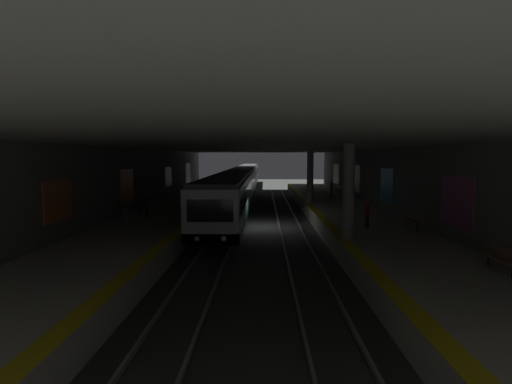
{
  "coord_description": "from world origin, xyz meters",
  "views": [
    {
      "loc": [
        -27.32,
        -0.36,
        4.96
      ],
      "look_at": [
        10.46,
        0.39,
        1.57
      ],
      "focal_mm": 27.33,
      "sensor_mm": 36.0,
      "label": 1
    }
  ],
  "objects_px": {
    "bench_left_near": "(503,257)",
    "bench_right_near": "(172,192)",
    "pillar_near": "(348,192)",
    "metro_train": "(243,181)",
    "trash_bin": "(126,216)",
    "bench_left_mid": "(414,220)",
    "person_walking_mid": "(181,194)",
    "person_boarding": "(367,213)",
    "bench_right_mid": "(183,188)",
    "backpack_on_floor": "(140,209)",
    "person_waiting_near": "(331,189)",
    "pillar_far": "(310,176)",
    "bench_left_far": "(340,189)",
    "person_standing_far": "(147,204)"
  },
  "relations": [
    {
      "from": "bench_right_near",
      "to": "person_walking_mid",
      "type": "bearing_deg",
      "value": -159.59
    },
    {
      "from": "pillar_near",
      "to": "metro_train",
      "type": "xyz_separation_m",
      "value": [
        29.64,
        6.55,
        -1.3
      ]
    },
    {
      "from": "bench_left_near",
      "to": "person_walking_mid",
      "type": "height_order",
      "value": "person_walking_mid"
    },
    {
      "from": "trash_bin",
      "to": "bench_left_mid",
      "type": "bearing_deg",
      "value": -95.84
    },
    {
      "from": "metro_train",
      "to": "person_boarding",
      "type": "xyz_separation_m",
      "value": [
        -26.65,
        -8.27,
        -0.12
      ]
    },
    {
      "from": "person_walking_mid",
      "to": "backpack_on_floor",
      "type": "bearing_deg",
      "value": 153.62
    },
    {
      "from": "bench_left_mid",
      "to": "bench_right_mid",
      "type": "bearing_deg",
      "value": 38.35
    },
    {
      "from": "bench_left_near",
      "to": "person_waiting_near",
      "type": "relative_size",
      "value": 1.08
    },
    {
      "from": "bench_right_near",
      "to": "bench_right_mid",
      "type": "distance_m",
      "value": 5.29
    },
    {
      "from": "bench_right_near",
      "to": "trash_bin",
      "type": "height_order",
      "value": "bench_right_near"
    },
    {
      "from": "metro_train",
      "to": "bench_left_far",
      "type": "relative_size",
      "value": 34.82
    },
    {
      "from": "metro_train",
      "to": "person_walking_mid",
      "type": "xyz_separation_m",
      "value": [
        -16.47,
        4.18,
        -0.07
      ]
    },
    {
      "from": "bench_left_near",
      "to": "bench_right_near",
      "type": "xyz_separation_m",
      "value": [
        24.14,
        17.07,
        0.0
      ]
    },
    {
      "from": "bench_left_far",
      "to": "person_boarding",
      "type": "bearing_deg",
      "value": 173.12
    },
    {
      "from": "person_walking_mid",
      "to": "person_standing_far",
      "type": "relative_size",
      "value": 1.09
    },
    {
      "from": "bench_left_near",
      "to": "person_boarding",
      "type": "relative_size",
      "value": 1.07
    },
    {
      "from": "bench_left_near",
      "to": "bench_right_mid",
      "type": "xyz_separation_m",
      "value": [
        29.44,
        17.07,
        0.0
      ]
    },
    {
      "from": "person_walking_mid",
      "to": "person_boarding",
      "type": "bearing_deg",
      "value": -129.29
    },
    {
      "from": "person_walking_mid",
      "to": "trash_bin",
      "type": "relative_size",
      "value": 1.97
    },
    {
      "from": "bench_right_near",
      "to": "person_boarding",
      "type": "height_order",
      "value": "person_boarding"
    },
    {
      "from": "bench_right_mid",
      "to": "backpack_on_floor",
      "type": "xyz_separation_m",
      "value": [
        -15.3,
        -0.07,
        -0.32
      ]
    },
    {
      "from": "pillar_near",
      "to": "bench_left_near",
      "type": "xyz_separation_m",
      "value": [
        -5.17,
        -4.18,
        -1.75
      ]
    },
    {
      "from": "bench_right_mid",
      "to": "person_boarding",
      "type": "xyz_separation_m",
      "value": [
        -21.28,
        -14.6,
        0.33
      ]
    },
    {
      "from": "trash_bin",
      "to": "pillar_near",
      "type": "bearing_deg",
      "value": -109.75
    },
    {
      "from": "metro_train",
      "to": "bench_left_far",
      "type": "xyz_separation_m",
      "value": [
        -6.19,
        -10.73,
        -0.45
      ]
    },
    {
      "from": "bench_left_near",
      "to": "bench_left_far",
      "type": "distance_m",
      "value": 28.62
    },
    {
      "from": "person_waiting_near",
      "to": "person_walking_mid",
      "type": "relative_size",
      "value": 0.94
    },
    {
      "from": "person_walking_mid",
      "to": "person_boarding",
      "type": "height_order",
      "value": "person_walking_mid"
    },
    {
      "from": "pillar_near",
      "to": "bench_right_mid",
      "type": "height_order",
      "value": "pillar_near"
    },
    {
      "from": "bench_left_mid",
      "to": "person_waiting_near",
      "type": "xyz_separation_m",
      "value": [
        16.29,
        1.67,
        0.33
      ]
    },
    {
      "from": "pillar_far",
      "to": "metro_train",
      "type": "xyz_separation_m",
      "value": [
        14.54,
        6.55,
        -1.3
      ]
    },
    {
      "from": "person_standing_far",
      "to": "trash_bin",
      "type": "distance_m",
      "value": 2.81
    },
    {
      "from": "metro_train",
      "to": "person_walking_mid",
      "type": "bearing_deg",
      "value": 165.78
    },
    {
      "from": "bench_right_mid",
      "to": "person_waiting_near",
      "type": "relative_size",
      "value": 1.08
    },
    {
      "from": "pillar_far",
      "to": "trash_bin",
      "type": "relative_size",
      "value": 5.35
    },
    {
      "from": "backpack_on_floor",
      "to": "bench_right_near",
      "type": "bearing_deg",
      "value": 0.42
    },
    {
      "from": "person_waiting_near",
      "to": "person_boarding",
      "type": "xyz_separation_m",
      "value": [
        -15.99,
        0.8,
        0.01
      ]
    },
    {
      "from": "bench_left_near",
      "to": "pillar_near",
      "type": "bearing_deg",
      "value": 38.98
    },
    {
      "from": "bench_right_near",
      "to": "bench_right_mid",
      "type": "height_order",
      "value": "same"
    },
    {
      "from": "pillar_near",
      "to": "backpack_on_floor",
      "type": "bearing_deg",
      "value": 55.03
    },
    {
      "from": "trash_bin",
      "to": "person_boarding",
      "type": "bearing_deg",
      "value": -95.65
    },
    {
      "from": "pillar_far",
      "to": "person_waiting_near",
      "type": "bearing_deg",
      "value": -32.96
    },
    {
      "from": "person_waiting_near",
      "to": "bench_right_mid",
      "type": "bearing_deg",
      "value": 71.06
    },
    {
      "from": "person_walking_mid",
      "to": "metro_train",
      "type": "bearing_deg",
      "value": -14.22
    },
    {
      "from": "bench_left_far",
      "to": "backpack_on_floor",
      "type": "bearing_deg",
      "value": 130.45
    },
    {
      "from": "bench_right_near",
      "to": "pillar_near",
      "type": "bearing_deg",
      "value": -145.81
    },
    {
      "from": "bench_right_near",
      "to": "person_boarding",
      "type": "relative_size",
      "value": 1.07
    },
    {
      "from": "person_walking_mid",
      "to": "person_standing_far",
      "type": "xyz_separation_m",
      "value": [
        -6.06,
        1.01,
        -0.09
      ]
    },
    {
      "from": "pillar_far",
      "to": "bench_left_far",
      "type": "distance_m",
      "value": 9.5
    },
    {
      "from": "pillar_near",
      "to": "bench_left_near",
      "type": "height_order",
      "value": "pillar_near"
    }
  ]
}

